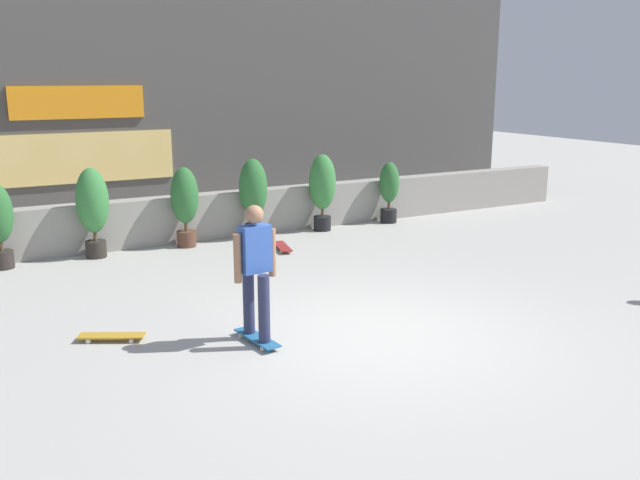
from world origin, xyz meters
name	(u,v)px	position (x,y,z in m)	size (l,w,h in m)	color
ground_plane	(377,334)	(0.00, 0.00, 0.00)	(48.00, 48.00, 0.00)	#B2AFA8
planter_wall	(212,216)	(0.00, 6.00, 0.45)	(18.00, 0.40, 0.90)	gray
building_backdrop	(150,72)	(0.00, 10.00, 3.25)	(20.00, 2.08, 6.50)	#4C4947
potted_plant_1	(93,205)	(-2.34, 5.55, 0.94)	(0.56, 0.56, 1.60)	#2D2823
potted_plant_2	(185,201)	(-0.68, 5.55, 0.88)	(0.52, 0.52, 1.51)	brown
potted_plant_3	(253,192)	(0.71, 5.55, 0.93)	(0.56, 0.56, 1.59)	#2D2823
potted_plant_4	(322,186)	(2.26, 5.55, 0.94)	(0.56, 0.56, 1.59)	black
potted_plant_5	(389,189)	(3.92, 5.55, 0.75)	(0.43, 0.43, 1.33)	black
skater_foreground	(255,268)	(-1.43, 0.47, 0.94)	(0.56, 0.82, 1.70)	#266699
skateboard_near_camera	(282,246)	(0.81, 4.45, 0.06)	(0.36, 0.82, 0.08)	maroon
skateboard_aside	(112,336)	(-2.96, 1.37, 0.06)	(0.80, 0.55, 0.08)	#BF8C26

